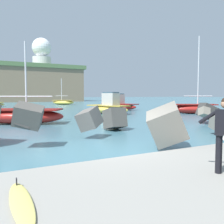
{
  "coord_description": "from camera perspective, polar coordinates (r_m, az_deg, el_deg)",
  "views": [
    {
      "loc": [
        -4.17,
        -8.1,
        2.07
      ],
      "look_at": [
        0.37,
        0.5,
        1.4
      ],
      "focal_mm": 39.8,
      "sensor_mm": 36.0,
      "label": 1
    }
  ],
  "objects": [
    {
      "name": "ground_plane",
      "position": [
        9.35,
        -0.57,
        -8.85
      ],
      "size": [
        400.0,
        400.0,
        0.0
      ],
      "primitive_type": "plane",
      "color": "#42707F"
    },
    {
      "name": "spare_surfboard",
      "position": [
        4.66,
        -20.13,
        -18.89
      ],
      "size": [
        0.43,
        2.01,
        0.19
      ],
      "color": "#E0D166",
      "rests_on": "walkway_path"
    },
    {
      "name": "walkway_path",
      "position": [
        6.17,
        17.3,
        -14.67
      ],
      "size": [
        48.0,
        4.4,
        0.24
      ],
      "primitive_type": "cube",
      "color": "gray",
      "rests_on": "ground"
    },
    {
      "name": "boat_near_left",
      "position": [
        27.23,
        -0.79,
        1.14
      ],
      "size": [
        3.67,
        5.8,
        2.39
      ],
      "color": "#EAC64C",
      "rests_on": "ground"
    },
    {
      "name": "boat_mid_centre",
      "position": [
        53.55,
        -11.15,
        2.25
      ],
      "size": [
        4.77,
        4.37,
        5.54
      ],
      "color": "#EAC64C",
      "rests_on": "ground"
    },
    {
      "name": "boat_mid_left",
      "position": [
        35.02,
        1.58,
        1.69
      ],
      "size": [
        3.68,
        6.39,
        2.27
      ],
      "color": "maroon",
      "rests_on": "ground"
    },
    {
      "name": "boat_far_right",
      "position": [
        18.95,
        -20.34,
        -0.8
      ],
      "size": [
        6.51,
        4.95,
        5.84
      ],
      "color": "maroon",
      "rests_on": "ground"
    },
    {
      "name": "radar_dome",
      "position": [
        87.8,
        -15.85,
        13.07
      ],
      "size": [
        6.24,
        6.24,
        9.56
      ],
      "color": "silver",
      "rests_on": "headland_bluff"
    },
    {
      "name": "boat_far_centre",
      "position": [
        28.94,
        18.33,
        0.84
      ],
      "size": [
        5.37,
        4.36,
        8.46
      ],
      "color": "maroon",
      "rests_on": "ground"
    },
    {
      "name": "breakwater_jetty",
      "position": [
        11.08,
        1.3,
        -1.86
      ],
      "size": [
        31.77,
        7.32,
        2.16
      ],
      "color": "#3D3A38",
      "rests_on": "ground"
    }
  ]
}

